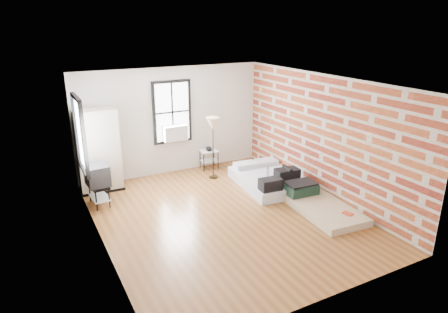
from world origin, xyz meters
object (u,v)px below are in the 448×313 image
side_table (209,154)px  floor_lamp (213,127)px  mattress_main (270,179)px  tv_stand (98,177)px  mattress_bare (317,203)px  wardrobe (98,151)px

side_table → floor_lamp: size_ratio=0.38×
mattress_main → floor_lamp: bearing=137.2°
mattress_main → tv_stand: (-3.96, 0.87, 0.50)m
mattress_bare → floor_lamp: (-1.21, 2.67, 1.25)m
tv_stand → wardrobe: bearing=71.6°
mattress_bare → wardrobe: size_ratio=1.01×
mattress_main → side_table: mattress_main is taller
side_table → tv_stand: size_ratio=0.66×
mattress_main → wardrobe: (-3.74, 1.71, 0.82)m
mattress_bare → wardrobe: 5.18m
wardrobe → floor_lamp: (2.73, -0.58, 0.39)m
wardrobe → side_table: size_ratio=3.21×
wardrobe → tv_stand: bearing=-102.1°
mattress_bare → tv_stand: size_ratio=2.15×
wardrobe → mattress_bare: bearing=-37.4°
wardrobe → side_table: 2.98m
floor_lamp → tv_stand: size_ratio=1.72×
mattress_bare → tv_stand: (-4.15, 2.41, 0.54)m
tv_stand → mattress_bare: bearing=-34.2°
tv_stand → floor_lamp: bearing=0.9°
mattress_bare → side_table: size_ratio=3.26×
floor_lamp → side_table: bearing=73.3°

